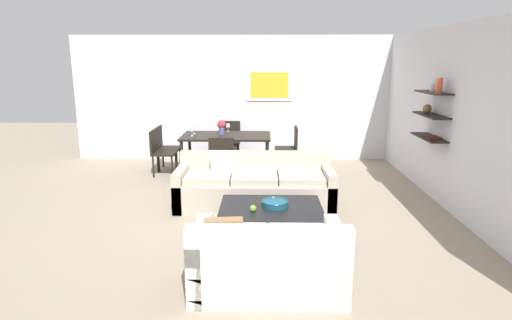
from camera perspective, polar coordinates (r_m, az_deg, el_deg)
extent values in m
plane|color=gray|center=(6.36, -1.42, -7.01)|extent=(18.00, 18.00, 0.00)
cube|color=silver|center=(9.52, 1.23, 8.13)|extent=(8.40, 0.06, 2.70)
cube|color=white|center=(9.46, 1.79, 9.91)|extent=(0.96, 0.02, 0.68)
cube|color=gold|center=(9.44, 1.79, 9.91)|extent=(0.82, 0.01, 0.55)
cube|color=silver|center=(7.17, 23.82, 5.32)|extent=(0.06, 8.20, 2.70)
cube|color=black|center=(7.19, 22.43, 8.28)|extent=(0.28, 0.90, 0.02)
cube|color=black|center=(7.22, 22.19, 5.52)|extent=(0.28, 0.90, 0.02)
cube|color=black|center=(7.27, 21.95, 2.79)|extent=(0.28, 0.90, 0.02)
cylinder|color=#D85933|center=(7.00, 23.11, 9.11)|extent=(0.10, 0.10, 0.22)
sphere|color=olive|center=(7.38, 21.75, 6.34)|extent=(0.14, 0.14, 0.14)
cylinder|color=silver|center=(7.23, 22.34, 8.88)|extent=(0.07, 0.07, 0.12)
cube|color=#4C1E19|center=(7.13, 22.39, 2.78)|extent=(0.20, 0.28, 0.03)
cube|color=#B2A893|center=(6.57, -0.16, -4.39)|extent=(2.37, 0.90, 0.42)
cube|color=#B2A893|center=(6.82, -0.10, -0.32)|extent=(2.37, 0.16, 0.36)
cube|color=#B2A893|center=(6.65, -9.80, -3.54)|extent=(0.14, 0.90, 0.60)
cube|color=#B2A893|center=(6.61, 9.54, -3.63)|extent=(0.14, 0.90, 0.60)
cube|color=#B2A893|center=(6.50, -6.30, -2.26)|extent=(0.68, 0.70, 0.10)
cube|color=#B2A893|center=(6.45, -0.17, -2.30)|extent=(0.68, 0.70, 0.10)
cube|color=#B2A893|center=(6.48, 6.00, -2.31)|extent=(0.68, 0.70, 0.10)
cube|color=white|center=(6.67, -4.45, -0.67)|extent=(0.37, 0.15, 0.36)
cube|color=silver|center=(4.35, 1.61, -13.99)|extent=(1.47, 0.90, 0.42)
cube|color=silver|center=(3.85, 1.71, -11.35)|extent=(1.47, 0.16, 0.36)
cube|color=silver|center=(4.37, 10.59, -12.78)|extent=(0.14, 0.90, 0.60)
cube|color=silver|center=(4.35, -7.39, -12.77)|extent=(0.14, 0.90, 0.60)
cube|color=silver|center=(4.29, 5.67, -10.63)|extent=(0.57, 0.70, 0.10)
cube|color=silver|center=(4.28, -2.43, -10.61)|extent=(0.57, 0.70, 0.10)
cube|color=#99724C|center=(4.03, -4.33, -10.22)|extent=(0.37, 0.15, 0.36)
cube|color=black|center=(5.48, 1.99, -8.26)|extent=(1.29, 1.08, 0.38)
cylinder|color=navy|center=(5.47, 2.53, -5.82)|extent=(0.33, 0.33, 0.07)
torus|color=navy|center=(5.46, 2.54, -5.48)|extent=(0.34, 0.34, 0.02)
sphere|color=#669E2D|center=(5.28, -0.40, -6.44)|extent=(0.08, 0.08, 0.08)
cube|color=black|center=(8.44, -3.97, 3.19)|extent=(1.72, 1.01, 0.04)
cylinder|color=black|center=(8.19, -9.79, 0.04)|extent=(0.06, 0.06, 0.71)
cylinder|color=black|center=(8.05, 1.50, 0.00)|extent=(0.06, 0.06, 0.71)
cylinder|color=black|center=(9.05, -8.77, 1.33)|extent=(0.06, 0.06, 0.71)
cylinder|color=black|center=(8.92, 1.45, 1.31)|extent=(0.06, 0.06, 0.71)
cube|color=black|center=(8.46, -12.08, 0.88)|extent=(0.44, 0.44, 0.04)
cube|color=black|center=(8.46, -13.47, 2.44)|extent=(0.04, 0.44, 0.43)
cylinder|color=black|center=(8.30, -11.06, -0.90)|extent=(0.04, 0.04, 0.41)
cylinder|color=black|center=(8.64, -10.58, -0.32)|extent=(0.04, 0.04, 0.41)
cylinder|color=black|center=(8.38, -13.47, -0.88)|extent=(0.04, 0.04, 0.41)
cylinder|color=black|center=(8.72, -12.90, -0.31)|extent=(0.04, 0.04, 0.41)
cube|color=black|center=(7.70, -4.45, -0.08)|extent=(0.44, 0.44, 0.04)
cube|color=black|center=(7.45, -4.63, 1.32)|extent=(0.44, 0.04, 0.43)
cylinder|color=black|center=(7.91, -3.00, -1.37)|extent=(0.04, 0.04, 0.41)
cylinder|color=black|center=(7.94, -5.60, -1.36)|extent=(0.04, 0.04, 0.41)
cylinder|color=black|center=(7.56, -3.19, -2.06)|extent=(0.04, 0.04, 0.41)
cylinder|color=black|center=(7.60, -5.90, -2.04)|extent=(0.04, 0.04, 0.41)
cube|color=black|center=(8.70, 3.97, 1.49)|extent=(0.44, 0.44, 0.04)
cube|color=black|center=(8.67, 5.32, 3.00)|extent=(0.04, 0.44, 0.43)
cylinder|color=black|center=(8.92, 2.73, 0.31)|extent=(0.04, 0.04, 0.41)
cylinder|color=black|center=(8.57, 2.81, -0.23)|extent=(0.04, 0.04, 0.41)
cylinder|color=black|center=(8.94, 5.04, 0.30)|extent=(0.04, 0.04, 0.41)
cylinder|color=black|center=(8.59, 5.21, -0.24)|extent=(0.04, 0.04, 0.41)
cube|color=black|center=(8.89, -11.43, 1.51)|extent=(0.44, 0.44, 0.04)
cube|color=black|center=(8.90, -12.76, 2.99)|extent=(0.04, 0.44, 0.43)
cylinder|color=black|center=(8.73, -10.46, -0.17)|extent=(0.04, 0.04, 0.41)
cylinder|color=black|center=(9.08, -10.02, 0.35)|extent=(0.04, 0.04, 0.41)
cylinder|color=black|center=(8.81, -12.75, -0.16)|extent=(0.04, 0.04, 0.41)
cylinder|color=black|center=(9.15, -12.23, 0.36)|extent=(0.04, 0.04, 0.41)
cube|color=black|center=(9.30, -3.52, 2.26)|extent=(0.44, 0.44, 0.04)
cube|color=black|center=(9.46, -3.44, 3.89)|extent=(0.44, 0.04, 0.43)
cylinder|color=black|center=(9.19, -4.70, 0.67)|extent=(0.04, 0.04, 0.41)
cylinder|color=black|center=(9.16, -2.46, 0.66)|extent=(0.04, 0.04, 0.41)
cylinder|color=black|center=(9.54, -4.49, 1.14)|extent=(0.04, 0.04, 0.41)
cylinder|color=black|center=(9.51, -2.33, 1.14)|extent=(0.04, 0.04, 0.41)
cylinder|color=silver|center=(8.87, -3.73, 3.84)|extent=(0.06, 0.06, 0.01)
cylinder|color=silver|center=(8.86, -3.74, 4.11)|extent=(0.01, 0.01, 0.08)
cylinder|color=silver|center=(8.85, -3.75, 4.59)|extent=(0.08, 0.08, 0.07)
cylinder|color=silver|center=(8.64, -8.22, 3.47)|extent=(0.06, 0.06, 0.01)
cylinder|color=silver|center=(8.63, -8.22, 3.73)|extent=(0.01, 0.01, 0.07)
cylinder|color=silver|center=(8.62, -8.24, 4.24)|extent=(0.06, 0.06, 0.09)
cylinder|color=silver|center=(8.39, -8.48, 3.18)|extent=(0.06, 0.06, 0.01)
cylinder|color=silver|center=(8.39, -8.49, 3.50)|extent=(0.01, 0.01, 0.09)
cylinder|color=silver|center=(8.37, -8.51, 4.12)|extent=(0.06, 0.06, 0.10)
cylinder|color=#4C518C|center=(8.49, -4.60, 3.87)|extent=(0.11, 0.11, 0.15)
sphere|color=red|center=(8.47, -4.62, 4.76)|extent=(0.16, 0.16, 0.16)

